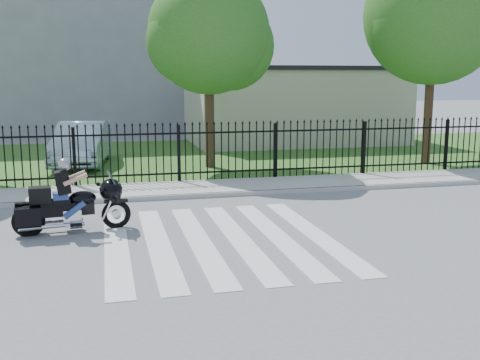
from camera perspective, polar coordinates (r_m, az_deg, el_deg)
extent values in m
plane|color=slate|center=(11.23, -2.13, -6.10)|extent=(120.00, 120.00, 0.00)
cube|color=#ADAAA3|center=(16.01, -5.70, -0.92)|extent=(40.00, 2.00, 0.12)
cube|color=#ADAAA3|center=(15.04, -5.17, -1.65)|extent=(40.00, 0.12, 0.12)
cube|color=#2E5C1F|center=(22.87, -8.14, 2.31)|extent=(40.00, 12.00, 0.02)
cube|color=black|center=(16.93, -6.19, 0.69)|extent=(26.00, 0.04, 0.05)
cube|color=black|center=(16.77, -6.27, 4.73)|extent=(26.00, 0.04, 0.05)
cylinder|color=#382316|center=(19.92, -3.11, 7.19)|extent=(0.32, 0.32, 4.16)
sphere|color=#2E651C|center=(19.94, -3.19, 14.67)|extent=(4.20, 4.20, 4.20)
cylinder|color=#382316|center=(21.91, 18.64, 7.80)|extent=(0.32, 0.32, 4.80)
sphere|color=#2E651C|center=(22.01, 19.11, 15.62)|extent=(5.00, 5.00, 5.00)
cube|color=#B9AF9A|center=(28.11, 5.41, 7.42)|extent=(10.00, 6.00, 3.50)
cube|color=black|center=(28.08, 5.48, 11.19)|extent=(10.20, 6.20, 0.20)
cube|color=#92949A|center=(36.67, -15.42, 14.43)|extent=(15.00, 10.00, 12.00)
torus|color=black|center=(12.31, -12.46, -3.42)|extent=(0.63, 0.19, 0.62)
torus|color=black|center=(12.22, -20.69, -3.96)|extent=(0.67, 0.21, 0.66)
cube|color=black|center=(12.18, -17.35, -2.84)|extent=(1.19, 0.35, 0.27)
ellipsoid|color=black|center=(12.16, -15.70, -1.77)|extent=(0.60, 0.42, 0.30)
cube|color=black|center=(12.14, -18.25, -2.10)|extent=(0.62, 0.36, 0.09)
cube|color=silver|center=(12.22, -16.68, -3.50)|extent=(0.39, 0.31, 0.27)
ellipsoid|color=black|center=(12.19, -12.98, -1.01)|extent=(0.56, 0.70, 0.49)
cube|color=black|center=(12.10, -19.66, -1.44)|extent=(0.47, 0.39, 0.33)
cube|color=navy|center=(12.12, -17.76, -1.57)|extent=(0.34, 0.31, 0.16)
sphere|color=#97989E|center=(12.01, -17.42, 1.50)|extent=(0.26, 0.26, 0.26)
imported|color=#A5B6D0|center=(21.28, -15.76, 3.57)|extent=(2.20, 4.91, 1.57)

